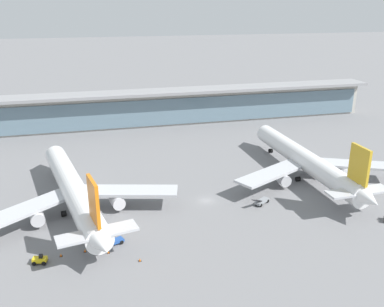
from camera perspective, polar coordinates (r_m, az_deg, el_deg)
The scene contains 12 objects.
ground_plane at distance 113.90m, azimuth 1.93°, elevation -6.39°, with size 1200.00×1200.00×0.00m, color slate.
airliner_left_stand at distance 110.24m, azimuth -15.71°, elevation -4.88°, with size 50.39×66.39×17.78m.
airliner_centre_stand at distance 130.55m, azimuth 15.24°, elevation -0.95°, with size 51.38×66.68×17.78m.
service_truck_under_wing_blue at distance 95.65m, azimuth -10.80°, elevation -11.69°, with size 6.83×3.72×2.70m.
service_truck_mid_apron_grey at distance 113.15m, azimuth 9.39°, elevation -6.40°, with size 6.37×4.97×2.70m.
service_truck_by_tail_yellow at distance 93.51m, azimuth -19.91°, elevation -13.37°, with size 3.16×2.28×2.05m.
terminal_building at distance 183.28m, azimuth -4.91°, elevation 6.30°, with size 196.59×12.80×15.20m.
safety_cone_alpha at distance 95.86m, azimuth -13.08°, elevation -12.14°, with size 0.62×0.62×0.70m.
safety_cone_bravo at distance 94.73m, azimuth -17.33°, elevation -12.99°, with size 0.62×0.62×0.70m.
safety_cone_charlie at distance 89.83m, azimuth -7.08°, elevation -14.10°, with size 0.62×0.62×0.70m.
safety_cone_delta at distance 94.86m, azimuth -14.30°, elevation -12.62°, with size 0.62×0.62×0.70m.
safety_cone_echo at distance 93.37m, azimuth -11.27°, elevation -12.93°, with size 0.62×0.62×0.70m.
Camera 1 is at (-29.17, -98.08, 50.05)m, focal length 39.37 mm.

